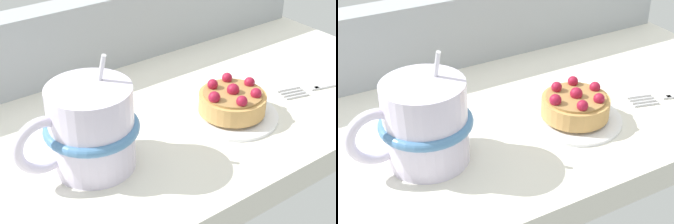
# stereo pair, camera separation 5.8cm
# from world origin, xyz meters

# --- Properties ---
(ground_plane) EXTENTS (0.73, 0.37, 0.04)m
(ground_plane) POSITION_xyz_m (0.00, 0.00, -0.02)
(ground_plane) COLOR silver
(window_rail_back) EXTENTS (0.71, 0.05, 0.11)m
(window_rail_back) POSITION_xyz_m (0.00, 0.16, 0.05)
(window_rail_back) COLOR #9EA3A8
(window_rail_back) RESTS_ON ground_plane
(dessert_plate) EXTENTS (0.12, 0.12, 0.01)m
(dessert_plate) POSITION_xyz_m (0.05, -0.06, 0.00)
(dessert_plate) COLOR white
(dessert_plate) RESTS_ON ground_plane
(raspberry_tart) EXTENTS (0.08, 0.08, 0.04)m
(raspberry_tart) POSITION_xyz_m (0.05, -0.06, 0.02)
(raspberry_tart) COLOR tan
(raspberry_tart) RESTS_ON dessert_plate
(coffee_mug) EXTENTS (0.14, 0.10, 0.13)m
(coffee_mug) POSITION_xyz_m (-0.14, -0.05, 0.05)
(coffee_mug) COLOR silver
(coffee_mug) RESTS_ON ground_plane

